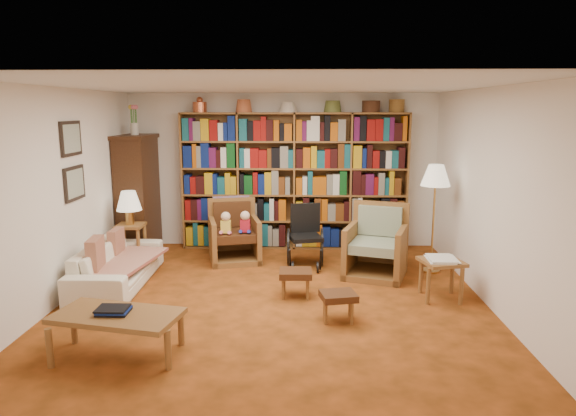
{
  "coord_description": "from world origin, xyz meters",
  "views": [
    {
      "loc": [
        0.35,
        -5.88,
        2.25
      ],
      "look_at": [
        0.15,
        0.6,
        1.0
      ],
      "focal_mm": 32.0,
      "sensor_mm": 36.0,
      "label": 1
    }
  ],
  "objects_px": {
    "coffee_table": "(117,318)",
    "side_table_papers": "(441,266)",
    "armchair_leather": "(235,235)",
    "floor_lamp": "(436,180)",
    "wheelchair": "(305,238)",
    "footstool_a": "(296,275)",
    "armchair_sage": "(374,248)",
    "side_table_lamp": "(131,236)",
    "footstool_b": "(338,298)",
    "sofa": "(118,265)"
  },
  "relations": [
    {
      "from": "wheelchair",
      "to": "footstool_a",
      "type": "bearing_deg",
      "value": -95.25
    },
    {
      "from": "armchair_leather",
      "to": "coffee_table",
      "type": "xyz_separation_m",
      "value": [
        -0.67,
        -3.15,
        -0.01
      ]
    },
    {
      "from": "wheelchair",
      "to": "side_table_papers",
      "type": "relative_size",
      "value": 1.62
    },
    {
      "from": "armchair_leather",
      "to": "floor_lamp",
      "type": "xyz_separation_m",
      "value": [
        2.83,
        -0.53,
        0.92
      ]
    },
    {
      "from": "side_table_lamp",
      "to": "floor_lamp",
      "type": "height_order",
      "value": "floor_lamp"
    },
    {
      "from": "floor_lamp",
      "to": "coffee_table",
      "type": "relative_size",
      "value": 1.23
    },
    {
      "from": "coffee_table",
      "to": "wheelchair",
      "type": "bearing_deg",
      "value": 58.93
    },
    {
      "from": "side_table_papers",
      "to": "coffee_table",
      "type": "xyz_separation_m",
      "value": [
        -3.35,
        -1.56,
        -0.04
      ]
    },
    {
      "from": "armchair_sage",
      "to": "armchair_leather",
      "type": "bearing_deg",
      "value": 162.43
    },
    {
      "from": "armchair_leather",
      "to": "footstool_a",
      "type": "relative_size",
      "value": 2.34
    },
    {
      "from": "side_table_papers",
      "to": "footstool_b",
      "type": "relative_size",
      "value": 1.3
    },
    {
      "from": "armchair_sage",
      "to": "coffee_table",
      "type": "bearing_deg",
      "value": -136.89
    },
    {
      "from": "wheelchair",
      "to": "coffee_table",
      "type": "height_order",
      "value": "wheelchair"
    },
    {
      "from": "side_table_papers",
      "to": "armchair_leather",
      "type": "bearing_deg",
      "value": 149.22
    },
    {
      "from": "footstool_b",
      "to": "side_table_papers",
      "type": "bearing_deg",
      "value": 28.26
    },
    {
      "from": "armchair_sage",
      "to": "footstool_b",
      "type": "height_order",
      "value": "armchair_sage"
    },
    {
      "from": "sofa",
      "to": "side_table_lamp",
      "type": "xyz_separation_m",
      "value": [
        -0.1,
        0.85,
        0.17
      ]
    },
    {
      "from": "armchair_sage",
      "to": "wheelchair",
      "type": "xyz_separation_m",
      "value": [
        -0.96,
        0.36,
        0.04
      ]
    },
    {
      "from": "armchair_leather",
      "to": "armchair_sage",
      "type": "distance_m",
      "value": 2.11
    },
    {
      "from": "wheelchair",
      "to": "armchair_leather",
      "type": "bearing_deg",
      "value": 165.12
    },
    {
      "from": "wheelchair",
      "to": "coffee_table",
      "type": "xyz_separation_m",
      "value": [
        -1.73,
        -2.87,
        -0.04
      ]
    },
    {
      "from": "sofa",
      "to": "armchair_leather",
      "type": "distance_m",
      "value": 1.84
    },
    {
      "from": "armchair_sage",
      "to": "wheelchair",
      "type": "relative_size",
      "value": 1.15
    },
    {
      "from": "floor_lamp",
      "to": "side_table_papers",
      "type": "distance_m",
      "value": 1.4
    },
    {
      "from": "armchair_leather",
      "to": "wheelchair",
      "type": "bearing_deg",
      "value": -14.88
    },
    {
      "from": "coffee_table",
      "to": "side_table_papers",
      "type": "bearing_deg",
      "value": 24.92
    },
    {
      "from": "armchair_leather",
      "to": "floor_lamp",
      "type": "height_order",
      "value": "floor_lamp"
    },
    {
      "from": "sofa",
      "to": "armchair_leather",
      "type": "relative_size",
      "value": 2.01
    },
    {
      "from": "side_table_papers",
      "to": "floor_lamp",
      "type": "bearing_deg",
      "value": 82.03
    },
    {
      "from": "side_table_lamp",
      "to": "footstool_a",
      "type": "relative_size",
      "value": 1.55
    },
    {
      "from": "side_table_lamp",
      "to": "footstool_a",
      "type": "height_order",
      "value": "side_table_lamp"
    },
    {
      "from": "side_table_papers",
      "to": "sofa",
      "type": "bearing_deg",
      "value": 174.73
    },
    {
      "from": "coffee_table",
      "to": "armchair_sage",
      "type": "bearing_deg",
      "value": 43.11
    },
    {
      "from": "side_table_lamp",
      "to": "armchair_sage",
      "type": "height_order",
      "value": "armchair_sage"
    },
    {
      "from": "wheelchair",
      "to": "footstool_a",
      "type": "distance_m",
      "value": 1.3
    },
    {
      "from": "coffee_table",
      "to": "footstool_a",
      "type": "bearing_deg",
      "value": 44.46
    },
    {
      "from": "footstool_a",
      "to": "footstool_b",
      "type": "xyz_separation_m",
      "value": [
        0.47,
        -0.71,
        -0.01
      ]
    },
    {
      "from": "armchair_leather",
      "to": "footstool_b",
      "type": "height_order",
      "value": "armchair_leather"
    },
    {
      "from": "armchair_sage",
      "to": "footstool_a",
      "type": "relative_size",
      "value": 2.59
    },
    {
      "from": "floor_lamp",
      "to": "armchair_leather",
      "type": "bearing_deg",
      "value": 169.41
    },
    {
      "from": "armchair_sage",
      "to": "side_table_papers",
      "type": "height_order",
      "value": "armchair_sage"
    },
    {
      "from": "wheelchair",
      "to": "side_table_papers",
      "type": "distance_m",
      "value": 2.09
    },
    {
      "from": "armchair_sage",
      "to": "sofa",
      "type": "bearing_deg",
      "value": -170.2
    },
    {
      "from": "side_table_lamp",
      "to": "sofa",
      "type": "bearing_deg",
      "value": -83.29
    },
    {
      "from": "coffee_table",
      "to": "side_table_lamp",
      "type": "bearing_deg",
      "value": 106.01
    },
    {
      "from": "floor_lamp",
      "to": "footstool_a",
      "type": "distance_m",
      "value": 2.39
    },
    {
      "from": "armchair_leather",
      "to": "side_table_lamp",
      "type": "bearing_deg",
      "value": -165.73
    },
    {
      "from": "side_table_papers",
      "to": "footstool_b",
      "type": "distance_m",
      "value": 1.45
    },
    {
      "from": "wheelchair",
      "to": "floor_lamp",
      "type": "xyz_separation_m",
      "value": [
        1.77,
        -0.25,
        0.89
      ]
    },
    {
      "from": "side_table_lamp",
      "to": "footstool_b",
      "type": "xyz_separation_m",
      "value": [
        2.88,
        -1.91,
        -0.19
      ]
    }
  ]
}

